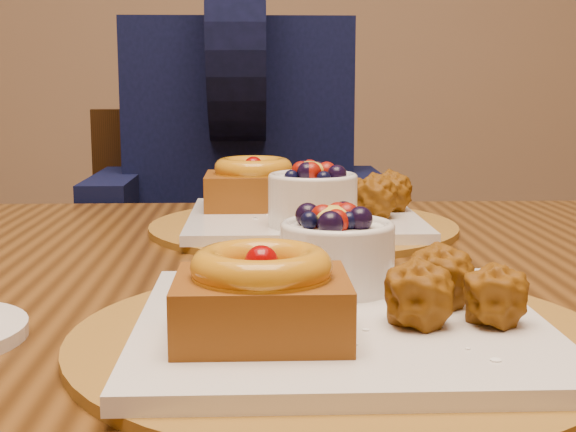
# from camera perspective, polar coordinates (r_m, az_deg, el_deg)

# --- Properties ---
(dining_table) EXTENTS (1.60, 0.90, 0.76)m
(dining_table) POSITION_cam_1_polar(r_m,az_deg,el_deg) (0.80, 2.01, -9.29)
(dining_table) COLOR #341C09
(dining_table) RESTS_ON ground
(place_setting_near) EXTENTS (0.38, 0.38, 0.09)m
(place_setting_near) POSITION_cam_1_polar(r_m,az_deg,el_deg) (0.57, 3.41, -6.46)
(place_setting_near) COLOR brown
(place_setting_near) RESTS_ON dining_table
(place_setting_far) EXTENTS (0.38, 0.38, 0.09)m
(place_setting_far) POSITION_cam_1_polar(r_m,az_deg,el_deg) (0.98, 0.89, 0.67)
(place_setting_far) COLOR brown
(place_setting_far) RESTS_ON dining_table
(chair_far) EXTENTS (0.47, 0.47, 0.89)m
(chair_far) POSITION_cam_1_polar(r_m,az_deg,el_deg) (1.49, -5.39, -7.97)
(chair_far) COLOR black
(chair_far) RESTS_ON ground
(diner) EXTENTS (0.49, 0.48, 0.81)m
(diner) POSITION_cam_1_polar(r_m,az_deg,el_deg) (1.48, -3.50, 6.64)
(diner) COLOR black
(diner) RESTS_ON ground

